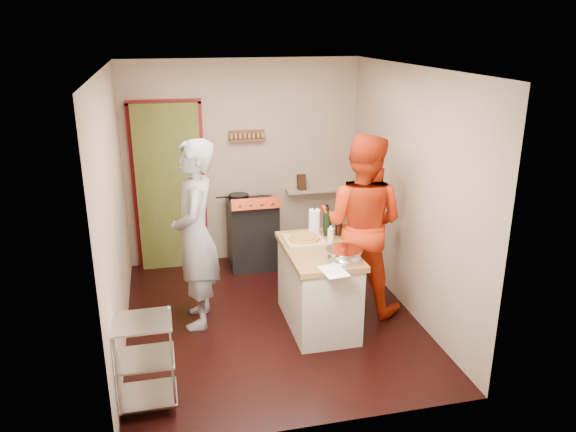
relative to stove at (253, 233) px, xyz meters
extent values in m
plane|color=black|center=(-0.05, -1.42, -0.45)|extent=(3.50, 3.50, 0.00)
cube|color=tan|center=(-0.05, 0.33, 0.85)|extent=(3.00, 0.04, 2.60)
cube|color=#565B23|center=(-1.00, 0.38, 0.60)|extent=(0.80, 0.40, 2.10)
cube|color=maroon|center=(-1.42, 0.31, 0.60)|extent=(0.06, 0.06, 2.10)
cube|color=maroon|center=(-0.58, 0.31, 0.60)|extent=(0.06, 0.06, 2.10)
cube|color=maroon|center=(-1.00, 0.31, 1.65)|extent=(0.90, 0.06, 0.06)
cube|color=brown|center=(0.00, 0.28, 1.15)|extent=(0.46, 0.09, 0.03)
cube|color=brown|center=(0.00, 0.32, 1.21)|extent=(0.46, 0.02, 0.12)
cube|color=olive|center=(0.00, 0.28, 1.21)|extent=(0.42, 0.04, 0.07)
cube|color=tan|center=(0.90, 0.23, 0.45)|extent=(0.80, 0.18, 0.04)
cube|color=black|center=(0.70, 0.23, 0.57)|extent=(0.10, 0.14, 0.22)
cube|color=tan|center=(-1.55, -1.42, 0.85)|extent=(0.04, 3.50, 2.60)
cube|color=tan|center=(1.45, -1.42, 0.85)|extent=(0.04, 3.50, 2.60)
cube|color=white|center=(-0.05, -1.42, 2.16)|extent=(3.00, 3.50, 0.02)
cube|color=black|center=(0.00, 0.01, -0.05)|extent=(0.60, 0.55, 0.80)
cube|color=black|center=(0.00, 0.01, 0.38)|extent=(0.60, 0.55, 0.06)
cube|color=maroon|center=(0.00, -0.27, 0.47)|extent=(0.60, 0.15, 0.17)
cylinder|color=black|center=(-0.15, 0.14, 0.46)|extent=(0.26, 0.26, 0.05)
cylinder|color=silver|center=(-1.55, -2.80, -0.05)|extent=(0.02, 0.02, 0.80)
cylinder|color=silver|center=(-1.11, -2.80, -0.05)|extent=(0.02, 0.02, 0.80)
cylinder|color=silver|center=(-1.55, -2.44, -0.05)|extent=(0.02, 0.02, 0.80)
cylinder|color=silver|center=(-1.11, -2.44, -0.05)|extent=(0.02, 0.02, 0.80)
cube|color=silver|center=(-1.33, -2.62, -0.35)|extent=(0.48, 0.40, 0.02)
cube|color=silver|center=(-1.33, -2.62, 0.00)|extent=(0.48, 0.40, 0.02)
cube|color=silver|center=(-1.33, -2.62, 0.33)|extent=(0.48, 0.40, 0.02)
cube|color=beige|center=(0.40, -1.64, -0.05)|extent=(0.61, 1.08, 0.80)
cube|color=olive|center=(0.40, -1.64, 0.38)|extent=(0.67, 1.13, 0.06)
cube|color=tan|center=(0.31, -1.42, 0.42)|extent=(0.40, 0.40, 0.02)
cylinder|color=#CA7A3F|center=(0.31, -1.42, 0.44)|extent=(0.32, 0.32, 0.02)
ellipsoid|color=silver|center=(0.55, -1.99, 0.46)|extent=(0.35, 0.35, 0.11)
cylinder|color=white|center=(0.46, -1.27, 0.54)|extent=(0.12, 0.12, 0.28)
cylinder|color=silver|center=(0.54, -1.57, 0.49)|extent=(0.06, 0.06, 0.17)
cube|color=white|center=(0.38, -2.21, 0.41)|extent=(0.24, 0.32, 0.00)
cylinder|color=black|center=(0.61, -1.22, 0.56)|extent=(0.08, 0.08, 0.31)
cylinder|color=black|center=(0.71, -1.33, 0.56)|extent=(0.08, 0.08, 0.31)
cylinder|color=black|center=(0.59, -1.32, 0.56)|extent=(0.08, 0.08, 0.31)
imported|color=silver|center=(-0.80, -1.31, 0.52)|extent=(0.54, 0.76, 1.95)
imported|color=#BC2B0C|center=(0.95, -1.37, 0.52)|extent=(1.20, 1.15, 1.94)
camera|label=1|loc=(-1.08, -6.66, 2.53)|focal=35.00mm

